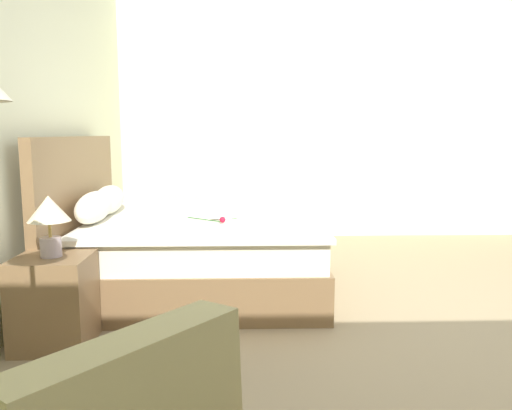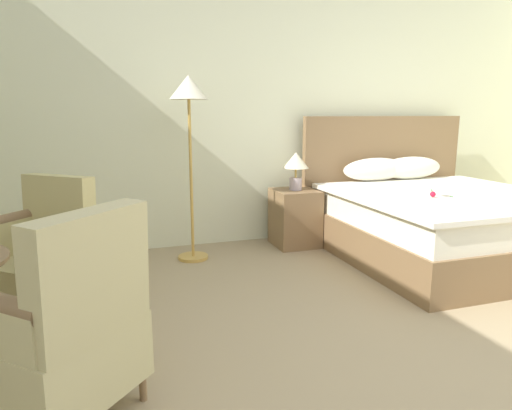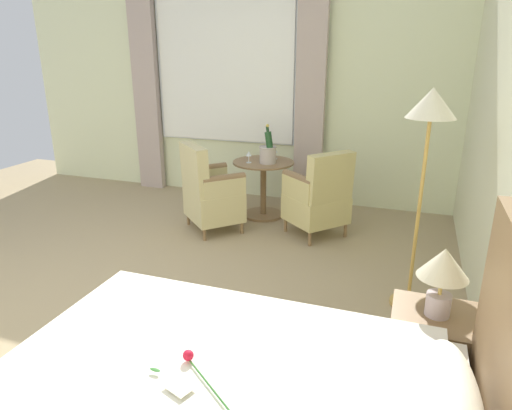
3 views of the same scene
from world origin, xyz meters
name	(u,v)px [view 2 (image 2 of 3)]	position (x,y,z in m)	size (l,w,h in m)	color
ground_plane	(494,384)	(0.00, 0.00, 0.00)	(8.27, 8.27, 0.00)	tan
wall_headboard_side	(280,89)	(0.00, 3.02, 1.60)	(6.89, 0.12, 3.19)	beige
bed	(437,219)	(1.18, 1.87, 0.36)	(1.96, 2.06, 1.32)	olive
nightstand	(295,218)	(0.02, 2.62, 0.29)	(0.45, 0.46, 0.58)	olive
bedside_lamp	(296,164)	(0.02, 2.62, 0.85)	(0.26, 0.26, 0.38)	#BAA8B0
floor_lamp_brass	(189,106)	(-1.07, 2.50, 1.41)	(0.34, 0.34, 1.68)	gold
armchair_by_window	(42,256)	(-2.23, 1.53, 0.44)	(0.77, 0.77, 0.95)	olive
armchair_facing_bed	(67,332)	(-2.00, 0.36, 0.43)	(0.79, 0.79, 0.98)	olive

